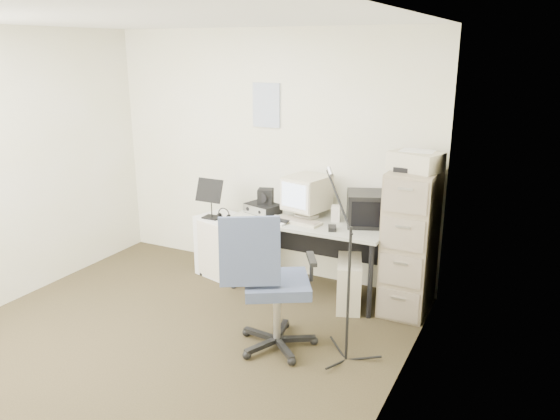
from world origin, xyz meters
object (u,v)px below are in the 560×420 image
at_px(desk, 310,255).
at_px(side_cart, 225,246).
at_px(filing_cabinet, 410,242).
at_px(office_chair, 277,282).

relative_size(desk, side_cart, 2.36).
xyz_separation_m(desk, side_cart, (-0.96, -0.03, -0.05)).
height_order(filing_cabinet, office_chair, filing_cabinet).
relative_size(filing_cabinet, office_chair, 1.16).
distance_m(filing_cabinet, side_cart, 1.94).
relative_size(filing_cabinet, desk, 0.87).
bearing_deg(side_cart, filing_cabinet, 17.05).
relative_size(office_chair, side_cart, 1.77).
bearing_deg(desk, side_cart, -178.06).
relative_size(desk, office_chair, 1.34).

